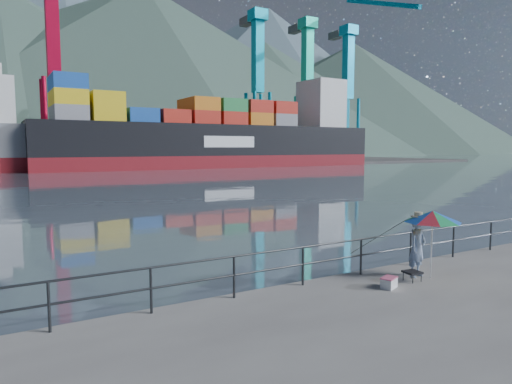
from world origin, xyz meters
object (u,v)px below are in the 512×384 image
beach_umbrella (433,217)px  container_ship (225,135)px  fisherman (417,247)px  cooler_bag (389,283)px

beach_umbrella → container_ship: (28.66, 70.61, 4.10)m
beach_umbrella → fisherman: bearing=125.0°
fisherman → beach_umbrella: 0.94m
fisherman → beach_umbrella: size_ratio=0.89×
beach_umbrella → cooler_bag: bearing=-177.8°
beach_umbrella → container_ship: 76.31m
fisherman → cooler_bag: fisherman is taller
container_ship → cooler_bag: bearing=-113.2°
fisherman → cooler_bag: size_ratio=3.85×
beach_umbrella → container_ship: size_ratio=0.03×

